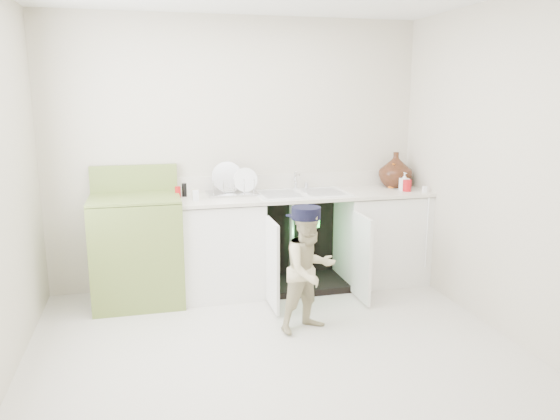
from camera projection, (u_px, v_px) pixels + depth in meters
name	position (u px, v px, depth m)	size (l,w,h in m)	color
ground	(275.00, 348.00, 3.96)	(3.50, 3.50, 0.00)	#B8B0A1
room_shell	(274.00, 177.00, 3.70)	(6.00, 5.50, 1.26)	beige
counter_run	(305.00, 237.00, 5.15)	(2.44, 1.02, 1.24)	white
avocado_stove	(137.00, 248.00, 4.75)	(0.76, 0.65, 1.18)	olive
repair_worker	(310.00, 269.00, 4.17)	(0.56, 0.87, 0.98)	beige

